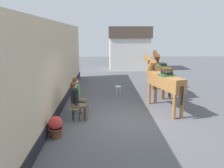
% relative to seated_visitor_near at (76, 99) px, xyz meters
% --- Properties ---
extents(ground_plane, '(40.00, 40.00, 0.00)m').
position_rel_seated_visitor_near_xyz_m(ground_plane, '(1.65, 2.95, -0.78)').
color(ground_plane, '#56565B').
extents(pub_facade_wall, '(0.34, 14.00, 3.40)m').
position_rel_seated_visitor_near_xyz_m(pub_facade_wall, '(-0.89, 1.45, 0.76)').
color(pub_facade_wall, '#CCB793').
rests_on(pub_facade_wall, ground_plane).
extents(distant_cottage, '(3.40, 2.60, 3.50)m').
position_rel_seated_visitor_near_xyz_m(distant_cottage, '(3.05, 11.94, 1.02)').
color(distant_cottage, silver).
rests_on(distant_cottage, ground_plane).
extents(seated_visitor_near, '(0.61, 0.48, 1.39)m').
position_rel_seated_visitor_near_xyz_m(seated_visitor_near, '(0.00, 0.00, 0.00)').
color(seated_visitor_near, gold).
rests_on(seated_visitor_near, ground_plane).
extents(seated_visitor_far, '(0.61, 0.48, 1.39)m').
position_rel_seated_visitor_near_xyz_m(seated_visitor_far, '(-0.02, 0.74, 0.00)').
color(seated_visitor_far, red).
rests_on(seated_visitor_far, ground_plane).
extents(saddled_horse_near, '(1.08, 2.92, 2.06)m').
position_rel_seated_visitor_near_xyz_m(saddled_horse_near, '(3.25, 1.15, 0.38)').
color(saddled_horse_near, '#9E6B38').
rests_on(saddled_horse_near, ground_plane).
extents(saddled_horse_far, '(0.51, 3.00, 2.06)m').
position_rel_seated_visitor_near_xyz_m(saddled_horse_far, '(3.80, 3.73, 0.38)').
color(saddled_horse_far, brown).
rests_on(saddled_horse_far, ground_plane).
extents(flower_planter_near, '(0.43, 0.43, 0.64)m').
position_rel_seated_visitor_near_xyz_m(flower_planter_near, '(-0.47, -1.30, -0.44)').
color(flower_planter_near, brown).
rests_on(flower_planter_near, ground_plane).
extents(spare_stool_white, '(0.32, 0.32, 0.46)m').
position_rel_seated_visitor_near_xyz_m(spare_stool_white, '(1.62, 3.40, -0.38)').
color(spare_stool_white, white).
rests_on(spare_stool_white, ground_plane).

